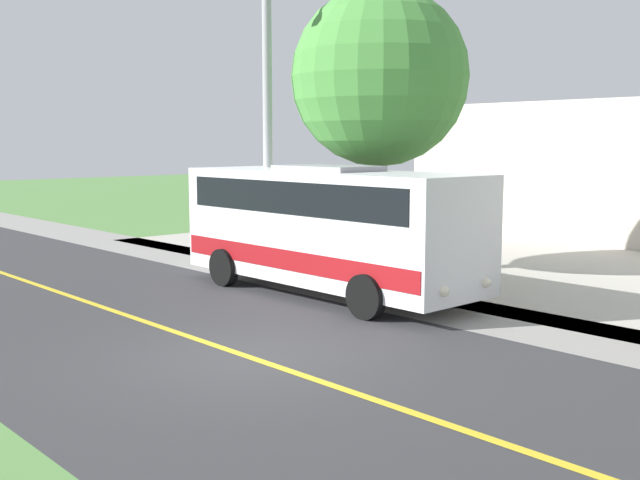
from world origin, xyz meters
TOP-DOWN VIEW (x-y plane):
  - ground_plane at (0.00, 0.00)m, footprint 120.00×120.00m
  - road_surface at (0.00, 0.00)m, footprint 8.00×100.00m
  - sidewalk at (-5.20, 0.00)m, footprint 2.40×100.00m
  - road_centre_line at (0.00, 0.00)m, footprint 0.16×100.00m
  - shuttle_bus_front at (-4.50, -2.92)m, footprint 2.65×7.78m
  - street_light_pole at (-4.88, -5.69)m, footprint 1.97×0.24m
  - tree_curbside at (-7.40, -4.06)m, footprint 4.58×4.58m

SIDE VIEW (x-z plane):
  - ground_plane at x=0.00m, z-range 0.00..0.00m
  - sidewalk at x=-5.20m, z-range 0.00..0.01m
  - road_surface at x=0.00m, z-range 0.00..0.01m
  - road_centre_line at x=0.00m, z-range 0.01..0.01m
  - shuttle_bus_front at x=-4.50m, z-range 0.15..3.07m
  - street_light_pole at x=-4.88m, z-range 0.41..8.58m
  - tree_curbside at x=-7.40m, z-range 1.39..8.78m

